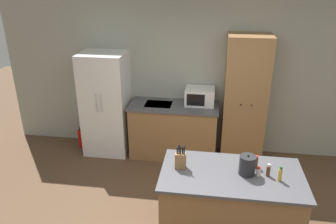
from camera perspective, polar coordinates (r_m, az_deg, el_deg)
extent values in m
cube|color=#9EA393|center=(5.59, 7.45, 5.73)|extent=(7.20, 0.06, 2.60)
cube|color=white|center=(5.69, -10.72, 1.40)|extent=(0.75, 0.63, 1.77)
cylinder|color=silver|center=(5.37, -12.34, 1.51)|extent=(0.02, 0.02, 0.30)
cylinder|color=silver|center=(5.34, -11.53, 1.47)|extent=(0.02, 0.02, 0.30)
cube|color=olive|center=(5.63, 0.99, -3.31)|extent=(1.44, 0.62, 0.90)
cube|color=#4C4C51|center=(5.44, 1.03, 1.09)|extent=(1.48, 0.66, 0.03)
cube|color=#9EA0A3|center=(5.47, -1.67, 1.35)|extent=(0.44, 0.34, 0.01)
cube|color=olive|center=(5.40, 13.18, 1.91)|extent=(0.66, 0.56, 2.11)
sphere|color=black|center=(5.11, 12.56, 1.24)|extent=(0.02, 0.02, 0.02)
sphere|color=black|center=(5.13, 14.33, 1.13)|extent=(0.02, 0.02, 0.02)
cube|color=olive|center=(4.04, 10.56, -15.99)|extent=(1.52, 0.81, 0.87)
cube|color=#4C4C51|center=(3.77, 11.06, -10.67)|extent=(1.58, 0.87, 0.03)
cube|color=white|center=(5.44, 5.57, 2.76)|extent=(0.48, 0.37, 0.28)
cube|color=black|center=(5.27, 4.83, 2.08)|extent=(0.29, 0.01, 0.19)
cube|color=olive|center=(3.74, 2.20, -8.50)|extent=(0.12, 0.08, 0.19)
cylinder|color=black|center=(3.68, 1.61, -6.72)|extent=(0.02, 0.02, 0.08)
cylinder|color=black|center=(3.67, 1.93, -6.47)|extent=(0.02, 0.02, 0.11)
cylinder|color=black|center=(3.66, 2.22, -6.73)|extent=(0.02, 0.02, 0.09)
cylinder|color=black|center=(3.67, 2.55, -6.67)|extent=(0.02, 0.02, 0.09)
cylinder|color=black|center=(3.66, 2.84, -6.67)|extent=(0.02, 0.02, 0.11)
cylinder|color=beige|center=(3.76, 15.48, -10.07)|extent=(0.05, 0.05, 0.09)
cylinder|color=red|center=(3.73, 15.58, -9.34)|extent=(0.04, 0.04, 0.02)
cylinder|color=#563319|center=(3.89, 15.03, -8.51)|extent=(0.05, 0.05, 0.13)
cylinder|color=red|center=(3.85, 15.15, -7.54)|extent=(0.04, 0.04, 0.03)
cylinder|color=gold|center=(3.74, 18.92, -10.31)|extent=(0.04, 0.04, 0.15)
cylinder|color=#286628|center=(3.69, 19.10, -9.15)|extent=(0.03, 0.03, 0.03)
cylinder|color=#563319|center=(3.79, 17.06, -9.80)|extent=(0.04, 0.04, 0.12)
cylinder|color=silver|center=(3.75, 17.19, -8.86)|extent=(0.03, 0.03, 0.03)
cylinder|color=#B2281E|center=(3.88, 14.11, -8.98)|extent=(0.06, 0.06, 0.07)
cylinder|color=#286628|center=(3.86, 14.17, -8.41)|extent=(0.04, 0.04, 0.02)
cylinder|color=#232326|center=(3.73, 13.63, -8.98)|extent=(0.18, 0.18, 0.22)
sphere|color=#262628|center=(3.67, 13.81, -7.33)|extent=(0.02, 0.02, 0.02)
cylinder|color=red|center=(6.19, -14.78, -4.46)|extent=(0.13, 0.13, 0.33)
cylinder|color=black|center=(6.11, -14.96, -2.86)|extent=(0.06, 0.06, 0.06)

